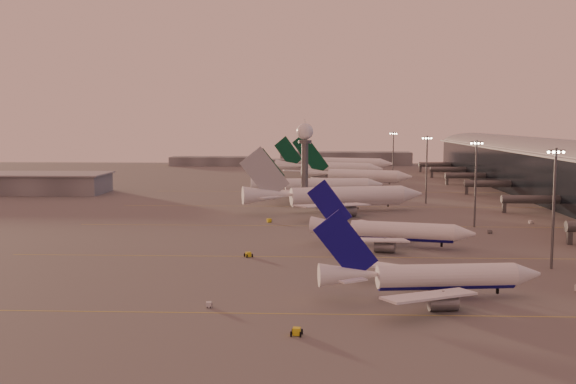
{
  "coord_description": "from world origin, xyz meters",
  "views": [
    {
      "loc": [
        9.08,
        -138.93,
        30.42
      ],
      "look_at": [
        0.9,
        61.79,
        9.19
      ],
      "focal_mm": 42.0,
      "sensor_mm": 36.0,
      "label": 1
    }
  ],
  "objects": [
    {
      "name": "ground",
      "position": [
        0.0,
        0.0,
        0.0
      ],
      "size": [
        700.0,
        700.0,
        0.0
      ],
      "primitive_type": "plane",
      "color": "#545252",
      "rests_on": "ground"
    },
    {
      "name": "taxiway_markings",
      "position": [
        30.0,
        56.0,
        0.01
      ],
      "size": [
        180.0,
        185.25,
        0.02
      ],
      "color": "gold",
      "rests_on": "ground"
    },
    {
      "name": "hangar",
      "position": [
        -120.0,
        140.0,
        4.32
      ],
      "size": [
        82.0,
        27.0,
        8.5
      ],
      "color": "slate",
      "rests_on": "ground"
    },
    {
      "name": "radar_tower",
      "position": [
        5.0,
        120.0,
        20.95
      ],
      "size": [
        6.4,
        6.4,
        31.1
      ],
      "color": "#4F5156",
      "rests_on": "ground"
    },
    {
      "name": "mast_a",
      "position": [
        58.0,
        0.0,
        13.74
      ],
      "size": [
        3.6,
        0.56,
        25.0
      ],
      "color": "#4F5156",
      "rests_on": "ground"
    },
    {
      "name": "mast_b",
      "position": [
        55.0,
        55.0,
        13.74
      ],
      "size": [
        3.6,
        0.56,
        25.0
      ],
      "color": "#4F5156",
      "rests_on": "ground"
    },
    {
      "name": "mast_c",
      "position": [
        50.0,
        110.0,
        13.74
      ],
      "size": [
        3.6,
        0.56,
        25.0
      ],
      "color": "#4F5156",
      "rests_on": "ground"
    },
    {
      "name": "mast_d",
      "position": [
        48.0,
        200.0,
        13.74
      ],
      "size": [
        3.6,
        0.56,
        25.0
      ],
      "color": "#4F5156",
      "rests_on": "ground"
    },
    {
      "name": "distant_horizon",
      "position": [
        2.62,
        325.14,
        3.89
      ],
      "size": [
        165.0,
        37.5,
        9.0
      ],
      "color": "slate",
      "rests_on": "ground"
    },
    {
      "name": "narrowbody_near",
      "position": [
        28.97,
        -24.69,
        3.16
      ],
      "size": [
        39.87,
        31.66,
        15.61
      ],
      "color": "white",
      "rests_on": "ground"
    },
    {
      "name": "narrowbody_mid",
      "position": [
        27.38,
        23.28,
        3.24
      ],
      "size": [
        40.24,
        31.73,
        16.0
      ],
      "color": "white",
      "rests_on": "ground"
    },
    {
      "name": "widebody_white",
      "position": [
        15.88,
        85.88,
        3.86
      ],
      "size": [
        62.08,
        49.14,
        22.27
      ],
      "color": "white",
      "rests_on": "ground"
    },
    {
      "name": "greentail_a",
      "position": [
        10.01,
        130.86,
        3.49
      ],
      "size": [
        54.31,
        43.65,
        19.75
      ],
      "color": "white",
      "rests_on": "ground"
    },
    {
      "name": "greentail_b",
      "position": [
        28.25,
        179.81,
        3.52
      ],
      "size": [
        52.73,
        41.87,
        19.93
      ],
      "color": "white",
      "rests_on": "ground"
    },
    {
      "name": "greentail_c",
      "position": [
        16.03,
        221.48,
        3.93
      ],
      "size": [
        58.65,
        46.55,
        22.22
      ],
      "color": "white",
      "rests_on": "ground"
    },
    {
      "name": "greentail_d",
      "position": [
        25.29,
        262.49,
        4.01
      ],
      "size": [
        60.23,
        47.84,
        22.72
      ],
      "color": "white",
      "rests_on": "ground"
    },
    {
      "name": "gsv_truck_a",
      "position": [
        -7.9,
        -31.9,
        0.95
      ],
      "size": [
        4.82,
        2.28,
        1.87
      ],
      "color": "silver",
      "rests_on": "ground"
    },
    {
      "name": "gsv_tug_near",
      "position": [
        6.51,
        -45.88,
        0.54
      ],
      "size": [
        2.69,
        3.95,
        1.05
      ],
      "color": "yellow",
      "rests_on": "ground"
    },
    {
      "name": "gsv_tug_mid",
      "position": [
        -5.88,
        9.31,
        0.53
      ],
      "size": [
        3.69,
        4.18,
        1.02
      ],
      "color": "yellow",
      "rests_on": "ground"
    },
    {
      "name": "gsv_truck_b",
      "position": [
        56.91,
        43.83,
        1.04
      ],
      "size": [
        5.26,
        2.52,
        2.04
      ],
      "color": "#5D5F62",
      "rests_on": "ground"
    },
    {
      "name": "gsv_truck_c",
      "position": [
        -4.36,
        61.15,
        1.25
      ],
      "size": [
        6.27,
        5.12,
        2.45
      ],
      "color": "yellow",
      "rests_on": "ground"
    },
    {
      "name": "gsv_catering_b",
      "position": [
        73.28,
        61.53,
        2.03
      ],
      "size": [
        5.42,
        3.78,
        4.07
      ],
      "color": "silver",
      "rests_on": "ground"
    },
    {
      "name": "gsv_tug_far",
      "position": [
        23.15,
        92.97,
        0.45
      ],
      "size": [
        3.5,
        3.42,
        0.87
      ],
      "color": "silver",
      "rests_on": "ground"
    },
    {
      "name": "gsv_truck_d",
      "position": [
        -12.57,
        126.95,
        1.06
      ],
      "size": [
        2.44,
        5.35,
        2.09
      ],
      "color": "silver",
      "rests_on": "ground"
    },
    {
      "name": "gsv_tug_hangar",
      "position": [
        42.35,
        153.46,
        0.51
      ],
      "size": [
        3.68,
        2.49,
        0.99
      ],
      "color": "#5D5F62",
      "rests_on": "ground"
    }
  ]
}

